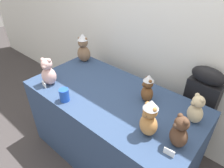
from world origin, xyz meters
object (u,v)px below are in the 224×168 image
at_px(teddy_bear_caramel, 149,118).
at_px(party_cup_blue, 64,95).
at_px(instrument_case, 196,115).
at_px(teddy_bear_sand, 196,110).
at_px(display_table, 112,127).
at_px(teddy_bear_chestnut, 148,88).
at_px(teddy_bear_mocha, 83,48).
at_px(teddy_bear_blush, 48,72).
at_px(teddy_bear_cocoa, 179,132).

xyz_separation_m(teddy_bear_caramel, party_cup_blue, (-0.72, -0.14, -0.09)).
relative_size(instrument_case, teddy_bear_sand, 4.43).
relative_size(display_table, teddy_bear_chestnut, 6.29).
bearing_deg(teddy_bear_caramel, party_cup_blue, -152.23).
xyz_separation_m(teddy_bear_caramel, teddy_bear_mocha, (-1.11, 0.44, 0.01)).
bearing_deg(teddy_bear_blush, display_table, -4.02).
xyz_separation_m(teddy_bear_chestnut, party_cup_blue, (-0.51, -0.44, -0.07)).
distance_m(teddy_bear_caramel, party_cup_blue, 0.73).
bearing_deg(teddy_bear_cocoa, teddy_bear_sand, 122.28).
bearing_deg(teddy_bear_chestnut, teddy_bear_sand, 36.05).
xyz_separation_m(display_table, teddy_bear_cocoa, (0.66, -0.12, 0.50)).
relative_size(instrument_case, party_cup_blue, 9.47).
xyz_separation_m(display_table, instrument_case, (0.58, 0.53, 0.14)).
bearing_deg(teddy_bear_cocoa, teddy_bear_blush, -143.07).
xyz_separation_m(teddy_bear_blush, teddy_bear_mocha, (-0.09, 0.52, 0.03)).
bearing_deg(teddy_bear_blush, teddy_bear_chestnut, -2.55).
relative_size(display_table, teddy_bear_sand, 6.67).
height_order(teddy_bear_sand, party_cup_blue, teddy_bear_sand).
relative_size(teddy_bear_sand, party_cup_blue, 2.14).
bearing_deg(party_cup_blue, instrument_case, 44.81).
relative_size(teddy_bear_sand, teddy_bear_blush, 0.88).
bearing_deg(teddy_bear_blush, teddy_bear_caramel, -23.04).
xyz_separation_m(teddy_bear_sand, teddy_bear_mocha, (-1.30, 0.12, 0.05)).
height_order(instrument_case, teddy_bear_caramel, teddy_bear_caramel).
bearing_deg(teddy_bear_chestnut, teddy_bear_caramel, -22.81).
bearing_deg(teddy_bear_sand, teddy_bear_caramel, -86.29).
relative_size(teddy_bear_sand, teddy_bear_cocoa, 0.97).
relative_size(instrument_case, teddy_bear_mocha, 3.27).
bearing_deg(teddy_bear_blush, instrument_case, 6.45).
bearing_deg(instrument_case, teddy_bear_mocha, -164.73).
distance_m(display_table, teddy_bear_cocoa, 0.83).
bearing_deg(party_cup_blue, display_table, 50.34).
height_order(teddy_bear_sand, teddy_bear_blush, teddy_bear_blush).
bearing_deg(display_table, party_cup_blue, -129.66).
bearing_deg(display_table, teddy_bear_cocoa, -10.25).
height_order(teddy_bear_caramel, teddy_bear_blush, teddy_bear_caramel).
bearing_deg(display_table, teddy_bear_caramel, -19.32).
xyz_separation_m(teddy_bear_sand, teddy_bear_cocoa, (0.01, -0.28, 0.00)).
relative_size(teddy_bear_cocoa, teddy_bear_blush, 0.92).
bearing_deg(teddy_bear_sand, party_cup_blue, -118.47).
xyz_separation_m(teddy_bear_cocoa, teddy_bear_caramel, (-0.19, -0.04, 0.03)).
bearing_deg(teddy_bear_mocha, teddy_bear_chestnut, -34.78).
xyz_separation_m(teddy_bear_blush, teddy_bear_chestnut, (0.81, 0.38, -0.00)).
xyz_separation_m(teddy_bear_cocoa, teddy_bear_blush, (-1.21, -0.12, 0.01)).
height_order(teddy_bear_mocha, party_cup_blue, teddy_bear_mocha).
height_order(display_table, instrument_case, instrument_case).
xyz_separation_m(display_table, teddy_bear_mocha, (-0.65, 0.28, 0.54)).
height_order(teddy_bear_cocoa, teddy_bear_mocha, teddy_bear_mocha).
bearing_deg(instrument_case, display_table, -134.24).
bearing_deg(teddy_bear_cocoa, party_cup_blue, -137.20).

